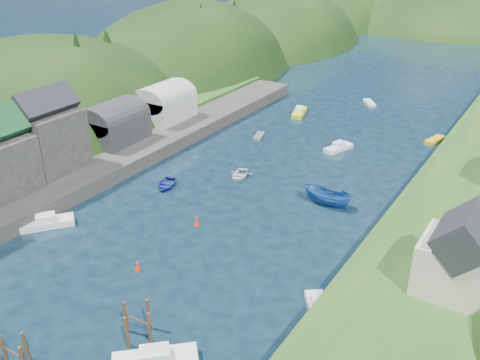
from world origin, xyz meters
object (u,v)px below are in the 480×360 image
Objects in this scene: piling_cluster_near at (14,357)px; piling_cluster_far at (138,325)px; channel_buoy_near at (138,266)px; channel_buoy_far at (197,222)px.

piling_cluster_near is 0.91× the size of piling_cluster_far.
piling_cluster_near is at bearing -86.85° from channel_buoy_near.
channel_buoy_far is at bearing 111.65° from piling_cluster_far.
channel_buoy_far is (-0.31, 10.62, 0.00)m from channel_buoy_near.
piling_cluster_near is 3.15× the size of channel_buoy_near.
channel_buoy_near is (-0.85, 15.42, -0.68)m from piling_cluster_near.
channel_buoy_near is 10.62m from channel_buoy_far.
piling_cluster_far is at bearing -68.35° from channel_buoy_far.
piling_cluster_far is 10.06m from channel_buoy_near.
piling_cluster_far reaches higher than channel_buoy_near.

